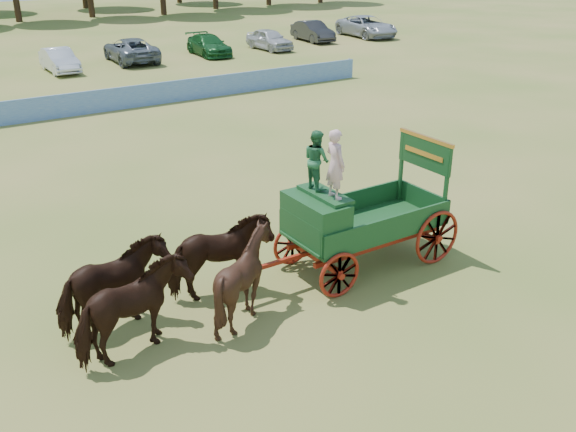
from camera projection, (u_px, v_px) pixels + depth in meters
The scene contains 8 objects.
ground at pixel (417, 237), 17.37m from camera, with size 160.00×160.00×0.00m, color olive.
horse_lead_left at pixel (133, 312), 12.11m from camera, with size 1.04×2.28×1.93m, color black.
horse_lead_right at pixel (114, 287), 12.95m from camera, with size 1.04×2.28×1.93m, color black.
horse_wheel_left at pixel (244, 278), 13.31m from camera, with size 1.56×1.75×1.93m, color black.
horse_wheel_right at pixel (219, 257), 14.15m from camera, with size 1.04×2.28×1.93m, color black.
farm_dray at pixel (342, 211), 15.00m from camera, with size 6.00×2.00×3.71m.
sponsor_banner at pixel (137, 96), 30.49m from camera, with size 26.00×0.08×1.05m, color #1F57AB.
parked_cars at pixel (94, 53), 40.47m from camera, with size 52.11×6.73×1.65m.
Camera 1 is at (-11.51, -11.24, 7.45)m, focal length 40.00 mm.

